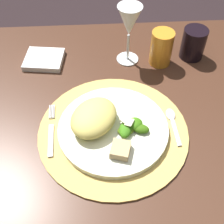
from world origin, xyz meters
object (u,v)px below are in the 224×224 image
dinner_plate (113,129)px  fork (51,132)px  dark_tumbler (193,43)px  wine_glass (129,23)px  amber_tumbler (161,48)px  napkin (44,59)px  dining_table (122,143)px  spoon (172,120)px

dinner_plate → fork: 0.16m
fork → dark_tumbler: dark_tumbler is taller
dinner_plate → fork: (-0.16, 0.00, -0.01)m
wine_glass → amber_tumbler: (0.10, -0.02, -0.08)m
fork → dark_tumbler: (0.42, 0.29, 0.04)m
fork → napkin: (-0.04, 0.28, 0.00)m
dinner_plate → amber_tumbler: 0.31m
dining_table → spoon: spoon is taller
fork → napkin: bearing=98.5°
dinner_plate → napkin: 0.35m
dining_table → spoon: 0.17m
fork → amber_tumbler: size_ratio=1.51×
dining_table → wine_glass: size_ratio=7.73×
wine_glass → amber_tumbler: size_ratio=1.70×
dark_tumbler → amber_tumbler: bearing=-167.2°
dining_table → dinner_plate: size_ratio=5.14×
dining_table → amber_tumbler: 0.31m
fork → wine_glass: wine_glass is taller
amber_tumbler → dark_tumbler: bearing=12.8°
fork → dark_tumbler: bearing=34.1°
fork → wine_glass: (0.22, 0.28, 0.12)m
spoon → fork: bearing=-176.4°
dining_table → dark_tumbler: bearing=46.9°
fork → dark_tumbler: size_ratio=1.68×
dinner_plate → fork: bearing=178.9°
dinner_plate → dark_tumbler: dark_tumbler is taller
dining_table → dark_tumbler: dark_tumbler is taller
napkin → spoon: bearing=-36.8°
napkin → dark_tumbler: (0.46, 0.00, 0.04)m
napkin → dinner_plate: bearing=-55.3°
wine_glass → amber_tumbler: 0.13m
napkin → fork: bearing=-81.5°
dining_table → spoon: bearing=-5.7°
spoon → amber_tumbler: (0.01, 0.24, 0.05)m
dark_tumbler → dinner_plate: bearing=-132.7°
spoon → amber_tumbler: 0.25m
dinner_plate → amber_tumbler: bearing=58.6°
napkin → amber_tumbler: 0.36m
napkin → amber_tumbler: amber_tumbler is taller
fork → amber_tumbler: (0.32, 0.26, 0.05)m
napkin → dark_tumbler: size_ratio=1.19×
spoon → napkin: bearing=143.2°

